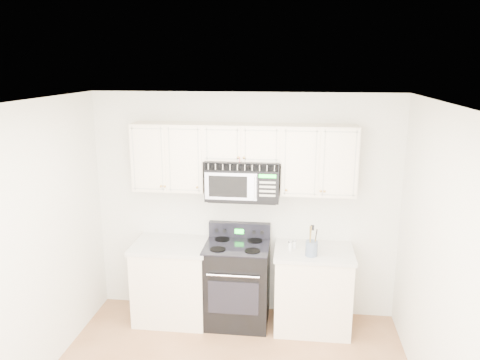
# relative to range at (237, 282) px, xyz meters

# --- Properties ---
(room) EXTENTS (3.51, 3.51, 2.61)m
(room) POSITION_rel_range_xyz_m (0.05, -1.45, 0.82)
(room) COLOR #9F7351
(room) RESTS_ON ground
(base_cabinet_left) EXTENTS (0.86, 0.65, 0.92)m
(base_cabinet_left) POSITION_rel_range_xyz_m (-0.75, -0.01, -0.06)
(base_cabinet_left) COLOR silver
(base_cabinet_left) RESTS_ON ground
(base_cabinet_right) EXTENTS (0.86, 0.65, 0.92)m
(base_cabinet_right) POSITION_rel_range_xyz_m (0.85, -0.01, -0.06)
(base_cabinet_right) COLOR silver
(base_cabinet_right) RESTS_ON ground
(range) EXTENTS (0.72, 0.66, 1.11)m
(range) POSITION_rel_range_xyz_m (0.00, 0.00, 0.00)
(range) COLOR black
(range) RESTS_ON ground
(upper_cabinets) EXTENTS (2.44, 0.37, 0.75)m
(upper_cabinets) POSITION_rel_range_xyz_m (0.05, 0.14, 1.45)
(upper_cabinets) COLOR silver
(upper_cabinets) RESTS_ON ground
(microwave) EXTENTS (0.80, 0.45, 0.44)m
(microwave) POSITION_rel_range_xyz_m (0.06, 0.10, 1.19)
(microwave) COLOR black
(microwave) RESTS_ON ground
(utensil_crock) EXTENTS (0.13, 0.13, 0.34)m
(utensil_crock) POSITION_rel_range_xyz_m (0.82, -0.16, 0.52)
(utensil_crock) COLOR slate
(utensil_crock) RESTS_ON base_cabinet_right
(shaker_salt) EXTENTS (0.04, 0.04, 0.10)m
(shaker_salt) POSITION_rel_range_xyz_m (0.64, 0.01, 0.49)
(shaker_salt) COLOR white
(shaker_salt) RESTS_ON base_cabinet_right
(shaker_pepper) EXTENTS (0.05, 0.05, 0.11)m
(shaker_pepper) POSITION_rel_range_xyz_m (0.59, -0.05, 0.49)
(shaker_pepper) COLOR white
(shaker_pepper) RESTS_ON base_cabinet_right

